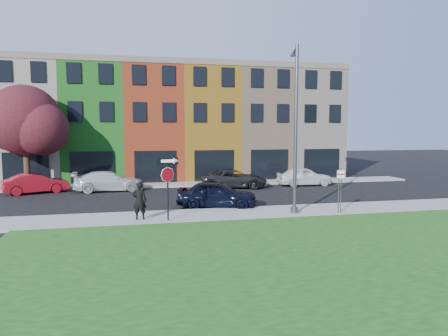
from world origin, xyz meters
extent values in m
plane|color=black|center=(0.00, 0.00, 0.00)|extent=(120.00, 120.00, 0.00)
cube|color=gray|center=(2.00, 3.00, 0.06)|extent=(40.00, 3.00, 0.12)
cube|color=gray|center=(-3.00, 15.00, 0.06)|extent=(40.00, 2.40, 0.12)
cube|color=beige|center=(-15.00, 21.20, 5.00)|extent=(5.00, 10.00, 10.00)
cube|color=#2A9127|center=(-10.00, 21.20, 5.00)|extent=(5.00, 10.00, 10.00)
cube|color=#C54420|center=(-5.00, 21.20, 5.00)|extent=(5.00, 10.00, 10.00)
cube|color=#C18522|center=(0.00, 21.20, 5.00)|extent=(5.00, 10.00, 10.00)
cube|color=#987B62|center=(5.00, 21.20, 5.00)|extent=(5.00, 10.00, 10.00)
cube|color=#AFA294|center=(10.00, 21.20, 5.00)|extent=(5.00, 10.00, 10.00)
cube|color=black|center=(-2.50, 16.14, 1.50)|extent=(30.00, 0.12, 2.60)
cylinder|color=black|center=(-4.95, 1.96, 1.63)|extent=(0.08, 0.08, 3.03)
cylinder|color=white|center=(-4.95, 1.94, 2.39)|extent=(0.76, 0.11, 0.76)
cylinder|color=maroon|center=(-4.95, 1.91, 2.39)|extent=(0.71, 0.10, 0.72)
cube|color=black|center=(-4.95, 1.94, 3.06)|extent=(1.05, 0.15, 0.34)
cube|color=white|center=(-4.95, 1.91, 3.06)|extent=(0.66, 0.09, 0.14)
imported|color=black|center=(-6.31, 2.46, 1.06)|extent=(0.75, 0.55, 1.88)
imported|color=black|center=(-1.86, 5.21, 0.79)|extent=(4.36, 5.64, 1.58)
imported|color=maroon|center=(-13.59, 13.05, 0.72)|extent=(4.60, 5.45, 1.44)
imported|color=silver|center=(-8.55, 13.06, 0.74)|extent=(2.92, 5.45, 1.48)
imported|color=black|center=(0.97, 12.74, 0.72)|extent=(4.34, 6.07, 1.44)
imported|color=silver|center=(6.86, 12.79, 0.75)|extent=(1.84, 4.44, 1.50)
cylinder|color=#4B4D50|center=(1.81, 2.34, 4.54)|extent=(0.18, 0.18, 8.84)
cylinder|color=#4B4D50|center=(1.81, 2.34, 0.27)|extent=(0.40, 0.40, 0.30)
cylinder|color=#4B4D50|center=(2.08, 3.30, 8.86)|extent=(0.66, 1.96, 0.12)
cube|color=#4B4D50|center=(2.38, 4.36, 8.81)|extent=(0.39, 0.60, 0.16)
cylinder|color=#4B4D50|center=(4.15, 1.92, 1.33)|extent=(0.05, 0.05, 2.42)
cube|color=white|center=(4.15, 1.89, 2.20)|extent=(0.31, 0.11, 0.42)
cube|color=maroon|center=(4.15, 1.87, 2.20)|extent=(0.31, 0.10, 0.06)
cylinder|color=#4B4D50|center=(4.27, 1.90, 1.33)|extent=(0.05, 0.05, 2.41)
cube|color=white|center=(4.27, 1.87, 2.19)|extent=(0.32, 0.03, 0.42)
cube|color=maroon|center=(4.27, 1.85, 2.19)|extent=(0.32, 0.02, 0.06)
cylinder|color=black|center=(-14.43, 14.20, 1.79)|extent=(0.44, 0.44, 3.34)
sphere|color=black|center=(-14.43, 14.20, 5.25)|extent=(5.12, 5.12, 5.12)
sphere|color=black|center=(-13.15, 13.43, 4.61)|extent=(3.84, 3.84, 3.84)
sphere|color=black|center=(-15.58, 15.10, 4.74)|extent=(3.59, 3.59, 3.59)
sphere|color=black|center=(-14.17, 14.71, 6.15)|extent=(3.07, 3.07, 3.07)
camera|label=1|loc=(-6.27, -17.50, 4.61)|focal=32.00mm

